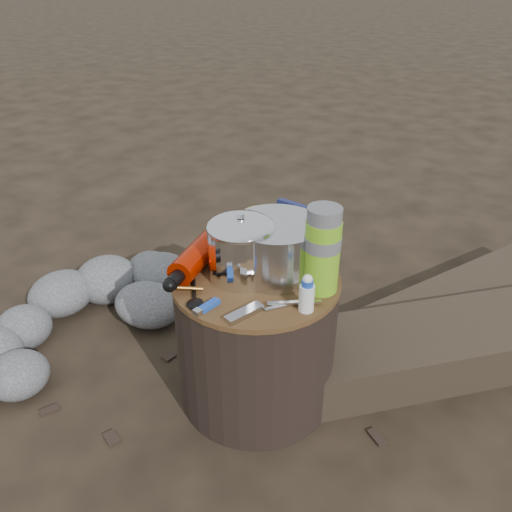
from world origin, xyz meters
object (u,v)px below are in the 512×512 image
Objects in this scene: stump at (256,338)px; travel_mug at (316,250)px; camping_pot at (241,247)px; fuel_bottle at (198,255)px; thermos at (322,250)px; log_main at (497,336)px.

stump is 3.33× the size of travel_mug.
fuel_bottle is (-0.13, -0.03, -0.05)m from camping_pot.
fuel_bottle is at bearing -166.08° from stump.
fuel_bottle is at bearing -165.05° from thermos.
fuel_bottle is 0.32m from travel_mug.
fuel_bottle reaches higher than log_main.
thermos is at bearing -52.43° from travel_mug.
thermos reaches higher than log_main.
stump is 0.36m from thermos.
travel_mug reaches higher than fuel_bottle.
log_main is 0.95m from camping_pot.
travel_mug is at bearing 14.98° from fuel_bottle.
travel_mug is (0.12, 0.11, 0.27)m from stump.
camping_pot reaches higher than log_main.
fuel_bottle is at bearing -96.62° from log_main.
camping_pot is (-0.04, -0.01, 0.29)m from stump.
travel_mug is at bearing 127.57° from thermos.
travel_mug reaches higher than log_main.
travel_mug is at bearing 43.79° from stump.
travel_mug reaches higher than stump.
log_main is at bearing 47.12° from travel_mug.
thermos reaches higher than camping_pot.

